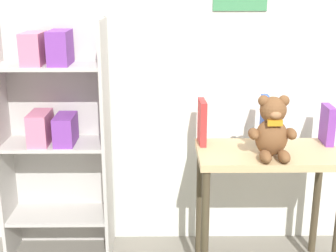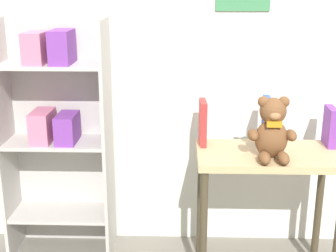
# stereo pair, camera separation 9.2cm
# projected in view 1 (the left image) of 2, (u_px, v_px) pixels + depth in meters

# --- Properties ---
(wall_back) EXTENTS (4.80, 0.07, 2.50)m
(wall_back) POSITION_uv_depth(u_px,v_px,m) (208.00, 27.00, 2.51)
(wall_back) COLOR silver
(wall_back) RESTS_ON ground_plane
(bookshelf_side) EXTENTS (0.57, 0.28, 1.31)m
(bookshelf_side) POSITION_uv_depth(u_px,v_px,m) (55.00, 127.00, 2.50)
(bookshelf_side) COLOR #BCB7B2
(bookshelf_side) RESTS_ON ground_plane
(display_table) EXTENTS (0.71, 0.40, 0.67)m
(display_table) POSITION_uv_depth(u_px,v_px,m) (267.00, 172.00, 2.36)
(display_table) COLOR tan
(display_table) RESTS_ON ground_plane
(teddy_bear) EXTENTS (0.23, 0.21, 0.30)m
(teddy_bear) POSITION_uv_depth(u_px,v_px,m) (272.00, 129.00, 2.21)
(teddy_bear) COLOR brown
(teddy_bear) RESTS_ON display_table
(book_standing_red) EXTENTS (0.04, 0.15, 0.23)m
(book_standing_red) POSITION_uv_depth(u_px,v_px,m) (202.00, 122.00, 2.41)
(book_standing_red) COLOR red
(book_standing_red) RESTS_ON display_table
(book_standing_blue) EXTENTS (0.04, 0.13, 0.25)m
(book_standing_blue) POSITION_uv_depth(u_px,v_px,m) (265.00, 120.00, 2.41)
(book_standing_blue) COLOR #2D51B7
(book_standing_blue) RESTS_ON display_table
(book_standing_purple) EXTENTS (0.05, 0.15, 0.20)m
(book_standing_purple) POSITION_uv_depth(u_px,v_px,m) (327.00, 125.00, 2.42)
(book_standing_purple) COLOR purple
(book_standing_purple) RESTS_ON display_table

